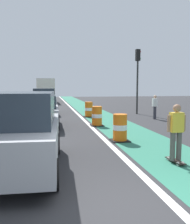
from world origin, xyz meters
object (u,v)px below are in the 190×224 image
(skateboarder_on_lane, at_px, (176,132))
(traffic_barrel_front, at_px, (120,128))
(traffic_barrel_back, at_px, (89,110))
(pedestrian_crossing, at_px, (155,106))
(parked_suv_nearest, at_px, (22,131))
(delivery_truck_down_block, at_px, (46,89))
(traffic_light_corner, at_px, (138,70))
(parked_sedan_second, at_px, (41,112))
(traffic_barrel_mid, at_px, (97,116))
(parked_suv_third, at_px, (44,101))

(skateboarder_on_lane, xyz_separation_m, traffic_barrel_front, (-0.76, 3.08, -0.38))
(traffic_barrel_back, height_order, pedestrian_crossing, pedestrian_crossing)
(skateboarder_on_lane, bearing_deg, parked_suv_nearest, 177.67)
(delivery_truck_down_block, bearing_deg, parked_suv_nearest, -90.52)
(traffic_light_corner, bearing_deg, delivery_truck_down_block, 113.70)
(skateboarder_on_lane, xyz_separation_m, delivery_truck_down_block, (-3.98, 29.37, 0.94))
(parked_sedan_second, bearing_deg, pedestrian_crossing, 14.60)
(traffic_barrel_mid, bearing_deg, traffic_barrel_front, -87.64)
(skateboarder_on_lane, distance_m, traffic_barrel_back, 11.31)
(skateboarder_on_lane, height_order, parked_suv_third, parked_suv_third)
(parked_sedan_second, xyz_separation_m, traffic_barrel_front, (3.22, -4.23, -0.30))
(parked_suv_third, bearing_deg, delivery_truck_down_block, 90.03)
(skateboarder_on_lane, xyz_separation_m, parked_suv_third, (-3.98, 14.44, 0.12))
(traffic_barrel_back, bearing_deg, traffic_light_corner, 17.33)
(traffic_barrel_mid, distance_m, traffic_barrel_back, 4.16)
(parked_suv_nearest, height_order, parked_suv_third, same)
(parked_suv_third, xyz_separation_m, traffic_light_corner, (7.37, -1.88, 2.47))
(pedestrian_crossing, bearing_deg, traffic_barrel_back, 154.14)
(traffic_barrel_back, bearing_deg, parked_suv_third, 135.76)
(delivery_truck_down_block, bearing_deg, traffic_barrel_back, -79.79)
(skateboarder_on_lane, bearing_deg, parked_suv_third, 105.40)
(traffic_barrel_mid, bearing_deg, pedestrian_crossing, 25.97)
(skateboarder_on_lane, height_order, traffic_barrel_mid, skateboarder_on_lane)
(traffic_barrel_mid, bearing_deg, parked_sedan_second, 176.35)
(traffic_barrel_mid, xyz_separation_m, traffic_barrel_back, (0.20, 4.15, 0.00))
(parked_sedan_second, distance_m, traffic_barrel_front, 5.33)
(traffic_barrel_front, bearing_deg, traffic_light_corner, 66.34)
(parked_sedan_second, bearing_deg, traffic_barrel_mid, -3.65)
(parked_suv_nearest, height_order, traffic_light_corner, traffic_light_corner)
(traffic_barrel_mid, xyz_separation_m, traffic_light_corner, (4.32, 5.44, 2.97))
(traffic_barrel_front, xyz_separation_m, pedestrian_crossing, (4.21, 6.17, 0.33))
(parked_sedan_second, distance_m, traffic_barrel_back, 5.14)
(parked_suv_nearest, distance_m, traffic_barrel_back, 11.66)
(parked_suv_third, bearing_deg, parked_suv_nearest, -91.08)
(parked_suv_nearest, bearing_deg, traffic_light_corner, 58.33)
(traffic_barrel_back, distance_m, traffic_light_corner, 5.24)
(parked_sedan_second, xyz_separation_m, traffic_barrel_back, (3.26, 3.96, -0.30))
(parked_suv_nearest, relative_size, delivery_truck_down_block, 0.61)
(parked_suv_nearest, xyz_separation_m, pedestrian_crossing, (7.70, 9.08, -0.17))
(traffic_light_corner, distance_m, pedestrian_crossing, 4.23)
(traffic_barrel_front, relative_size, delivery_truck_down_block, 0.14)
(parked_sedan_second, bearing_deg, parked_suv_nearest, -92.12)
(traffic_barrel_front, bearing_deg, delivery_truck_down_block, 96.99)
(parked_suv_third, distance_m, traffic_light_corner, 8.00)
(parked_suv_third, xyz_separation_m, traffic_barrel_mid, (3.05, -7.32, -0.50))
(traffic_barrel_front, relative_size, traffic_light_corner, 0.21)
(parked_suv_nearest, bearing_deg, traffic_barrel_front, 39.83)
(parked_suv_third, distance_m, pedestrian_crossing, 9.06)
(traffic_barrel_back, xyz_separation_m, traffic_light_corner, (4.12, 1.29, 2.97))
(traffic_barrel_back, relative_size, delivery_truck_down_block, 0.14)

